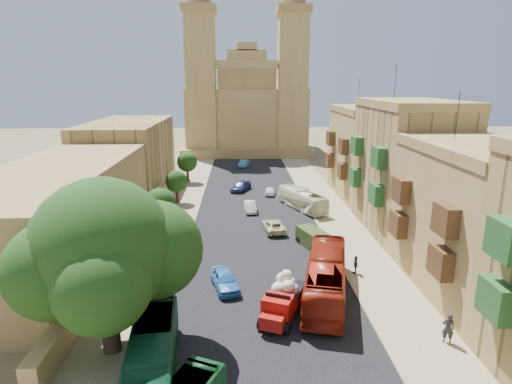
{
  "coord_description": "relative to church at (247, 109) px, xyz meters",
  "views": [
    {
      "loc": [
        -1.79,
        -18.76,
        15.67
      ],
      "look_at": [
        0.0,
        26.0,
        4.0
      ],
      "focal_mm": 30.0,
      "sensor_mm": 36.0,
      "label": 1
    }
  ],
  "objects": [
    {
      "name": "road_surface",
      "position": [
        0.0,
        -48.61,
        -9.51
      ],
      "size": [
        14.0,
        140.0,
        0.01
      ],
      "primitive_type": "cube",
      "color": "black",
      "rests_on": "ground"
    },
    {
      "name": "sidewalk_east",
      "position": [
        9.5,
        -48.61,
        -9.51
      ],
      "size": [
        5.0,
        140.0,
        0.01
      ],
      "primitive_type": "cube",
      "color": "#8E7F5D",
      "rests_on": "ground"
    },
    {
      "name": "sidewalk_west",
      "position": [
        -9.5,
        -48.61,
        -9.51
      ],
      "size": [
        5.0,
        140.0,
        0.01
      ],
      "primitive_type": "cube",
      "color": "#8E7F5D",
      "rests_on": "ground"
    },
    {
      "name": "kerb_east",
      "position": [
        7.0,
        -48.61,
        -9.46
      ],
      "size": [
        0.25,
        140.0,
        0.12
      ],
      "primitive_type": "cube",
      "color": "#8E7F5D",
      "rests_on": "ground"
    },
    {
      "name": "kerb_west",
      "position": [
        -7.0,
        -48.61,
        -9.46
      ],
      "size": [
        0.25,
        140.0,
        0.12
      ],
      "primitive_type": "cube",
      "color": "#8E7F5D",
      "rests_on": "ground"
    },
    {
      "name": "townhouse_b",
      "position": [
        15.95,
        -67.61,
        -3.86
      ],
      "size": [
        9.0,
        14.0,
        14.9
      ],
      "color": "olive",
      "rests_on": "ground"
    },
    {
      "name": "townhouse_c",
      "position": [
        15.95,
        -53.61,
        -2.61
      ],
      "size": [
        9.0,
        14.0,
        17.4
      ],
      "color": "#A28349",
      "rests_on": "ground"
    },
    {
      "name": "townhouse_d",
      "position": [
        15.95,
        -39.61,
        -3.36
      ],
      "size": [
        9.0,
        14.0,
        15.9
      ],
      "color": "olive",
      "rests_on": "ground"
    },
    {
      "name": "west_wall",
      "position": [
        -12.5,
        -58.61,
        -8.62
      ],
      "size": [
        1.0,
        40.0,
        1.8
      ],
      "primitive_type": "cube",
      "color": "olive",
      "rests_on": "ground"
    },
    {
      "name": "west_building_low",
      "position": [
        -18.0,
        -60.61,
        -5.32
      ],
      "size": [
        10.0,
        28.0,
        8.4
      ],
      "primitive_type": "cube",
      "color": "olive",
      "rests_on": "ground"
    },
    {
      "name": "west_building_mid",
      "position": [
        -18.0,
        -34.61,
        -4.52
      ],
      "size": [
        10.0,
        22.0,
        10.0
      ],
      "primitive_type": "cube",
      "color": "#A28349",
      "rests_on": "ground"
    },
    {
      "name": "church",
      "position": [
        0.0,
        0.0,
        0.0
      ],
      "size": [
        28.0,
        22.5,
        36.3
      ],
      "color": "olive",
      "rests_on": "ground"
    },
    {
      "name": "ficus_tree",
      "position": [
        -9.41,
        -74.61,
        -3.25
      ],
      "size": [
        10.6,
        9.75,
        10.6
      ],
      "color": "#35241A",
      "rests_on": "ground"
    },
    {
      "name": "street_tree_a",
      "position": [
        -10.0,
        -66.61,
        -6.36
      ],
      "size": [
        3.07,
        3.07,
        4.72
      ],
      "color": "#35241A",
      "rests_on": "ground"
    },
    {
      "name": "street_tree_b",
      "position": [
        -10.0,
        -54.61,
        -6.16
      ],
      "size": [
        3.26,
        3.26,
        5.02
      ],
      "color": "#35241A",
      "rests_on": "ground"
    },
    {
      "name": "street_tree_c",
      "position": [
        -10.0,
        -42.61,
        -6.58
      ],
      "size": [
        2.86,
        2.86,
        4.39
      ],
      "color": "#35241A",
      "rests_on": "ground"
    },
    {
      "name": "street_tree_d",
      "position": [
        -10.0,
        -30.61,
        -6.26
      ],
      "size": [
        3.16,
        3.16,
        4.87
      ],
      "color": "#35241A",
      "rests_on": "ground"
    },
    {
      "name": "red_truck",
      "position": [
        1.09,
        -71.19,
        -8.16
      ],
      "size": [
        3.78,
        5.57,
        3.08
      ],
      "color": "#AC130D",
      "rests_on": "ground"
    },
    {
      "name": "olive_pickup",
      "position": [
        5.31,
        -58.61,
        -8.7
      ],
      "size": [
        3.07,
        4.41,
        1.67
      ],
      "color": "#33461A",
      "rests_on": "ground"
    },
    {
      "name": "bus_green_north",
      "position": [
        -6.5,
        -77.61,
        -8.09
      ],
      "size": [
        3.46,
        10.41,
        2.85
      ],
      "primitive_type": "imported",
      "rotation": [
        0.0,
        0.0,
        0.11
      ],
      "color": "#114D2C",
      "rests_on": "ground"
    },
    {
      "name": "bus_red_east",
      "position": [
        4.54,
        -68.59,
        -7.93
      ],
      "size": [
        5.26,
        11.71,
        3.18
      ],
      "primitive_type": "imported",
      "rotation": [
        0.0,
        0.0,
        2.91
      ],
      "color": "maroon",
      "rests_on": "ground"
    },
    {
      "name": "bus_cream_east",
      "position": [
        6.07,
        -45.99,
        -8.27
      ],
      "size": [
        5.4,
        9.05,
        2.49
      ],
      "primitive_type": "imported",
      "rotation": [
        0.0,
        0.0,
        3.54
      ],
      "color": "#EBE8BE",
      "rests_on": "ground"
    },
    {
      "name": "car_blue_a",
      "position": [
        -2.99,
        -66.97,
        -8.79
      ],
      "size": [
        2.72,
        4.53,
        1.44
      ],
      "primitive_type": "imported",
      "rotation": [
        0.0,
        0.0,
        0.26
      ],
      "color": "#367AC3",
      "rests_on": "ground"
    },
    {
      "name": "car_white_a",
      "position": [
        -0.5,
        -46.8,
        -8.89
      ],
      "size": [
        1.61,
        3.91,
        1.26
      ],
      "primitive_type": "imported",
      "rotation": [
        0.0,
        0.0,
        0.07
      ],
      "color": "silver",
      "rests_on": "ground"
    },
    {
      "name": "car_cream",
      "position": [
        1.84,
        -54.1,
        -8.89
      ],
      "size": [
        2.58,
        4.7,
        1.25
      ],
      "primitive_type": "imported",
      "rotation": [
        0.0,
        0.0,
        3.26
      ],
      "color": "beige",
      "rests_on": "ground"
    },
    {
      "name": "car_dkblue",
      "position": [
        -1.56,
        -36.42,
        -8.85
      ],
      "size": [
        3.55,
        4.97,
        1.34
      ],
      "primitive_type": "imported",
      "rotation": [
        0.0,
        0.0,
        -0.41
      ],
      "color": "#19244C",
      "rests_on": "ground"
    },
    {
      "name": "car_white_b",
      "position": [
        2.53,
        -38.83,
        -8.96
      ],
      "size": [
        1.63,
        3.38,
        1.11
      ],
      "primitive_type": "imported",
      "rotation": [
        0.0,
        0.0,
        3.04
      ],
      "color": "white",
      "rests_on": "ground"
    },
    {
      "name": "car_blue_b",
      "position": [
        -0.95,
        -18.5,
        -8.86
      ],
      "size": [
        2.3,
        4.18,
        1.3
      ],
      "primitive_type": "imported",
      "rotation": [
        0.0,
        0.0,
        -0.24
      ],
      "color": "teal",
      "rests_on": "ground"
    },
    {
      "name": "pedestrian_a",
      "position": [
        10.93,
        -74.62,
        -8.54
      ],
      "size": [
        0.82,
        0.66,
        1.96
      ],
      "primitive_type": "imported",
      "rotation": [
        0.0,
        0.0,
        2.84
      ],
      "color": "#242325",
      "rests_on": "ground"
    },
    {
      "name": "pedestrian_c",
      "position": [
        7.85,
        -64.72,
        -8.73
      ],
      "size": [
        0.57,
        0.98,
        1.58
      ],
      "primitive_type": "imported",
      "rotation": [
        0.0,
        0.0,
        4.5
      ],
      "color": "#343337",
      "rests_on": "ground"
    }
  ]
}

